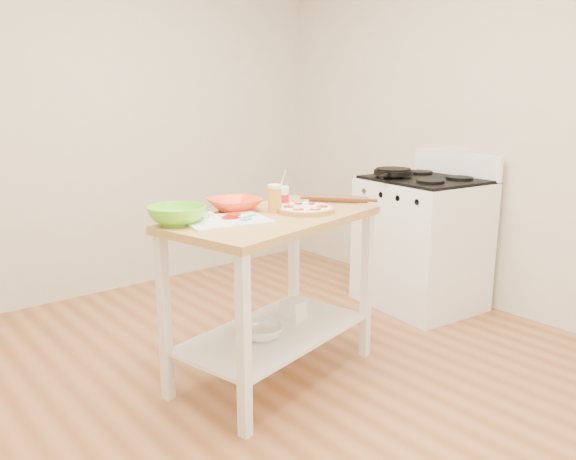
# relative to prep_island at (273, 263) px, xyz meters

# --- Properties ---
(room_shell) EXTENTS (4.04, 4.54, 2.74)m
(room_shell) POSITION_rel_prep_island_xyz_m (-0.15, -0.30, 0.70)
(room_shell) COLOR #A6683D
(room_shell) RESTS_ON ground
(prep_island) EXTENTS (1.24, 0.84, 0.90)m
(prep_island) POSITION_rel_prep_island_xyz_m (0.00, 0.00, 0.00)
(prep_island) COLOR tan
(prep_island) RESTS_ON ground
(gas_stove) EXTENTS (0.76, 0.86, 1.11)m
(gas_stove) POSITION_rel_prep_island_xyz_m (1.51, 0.18, -0.17)
(gas_stove) COLOR white
(gas_stove) RESTS_ON ground
(skillet) EXTENTS (0.42, 0.28, 0.03)m
(skillet) POSITION_rel_prep_island_xyz_m (1.37, 0.36, 0.33)
(skillet) COLOR black
(skillet) RESTS_ON gas_stove
(pizza) EXTENTS (0.31, 0.31, 0.05)m
(pizza) POSITION_rel_prep_island_xyz_m (0.20, -0.03, 0.27)
(pizza) COLOR tan
(pizza) RESTS_ON prep_island
(cutting_board) EXTENTS (0.45, 0.37, 0.04)m
(cutting_board) POSITION_rel_prep_island_xyz_m (-0.27, 0.03, 0.26)
(cutting_board) COLOR white
(cutting_board) RESTS_ON prep_island
(spatula) EXTENTS (0.14, 0.10, 0.01)m
(spatula) POSITION_rel_prep_island_xyz_m (-0.17, -0.02, 0.27)
(spatula) COLOR #35BDB5
(spatula) RESTS_ON cutting_board
(knife) EXTENTS (0.25, 0.13, 0.01)m
(knife) POSITION_rel_prep_island_xyz_m (-0.42, 0.14, 0.27)
(knife) COLOR silver
(knife) RESTS_ON cutting_board
(orange_bowl) EXTENTS (0.31, 0.31, 0.07)m
(orange_bowl) POSITION_rel_prep_island_xyz_m (-0.08, 0.23, 0.29)
(orange_bowl) COLOR #FF441B
(orange_bowl) RESTS_ON prep_island
(green_bowl) EXTENTS (0.28, 0.28, 0.09)m
(green_bowl) POSITION_rel_prep_island_xyz_m (-0.47, 0.14, 0.30)
(green_bowl) COLOR #76E229
(green_bowl) RESTS_ON prep_island
(beer_pint) EXTENTS (0.07, 0.07, 0.15)m
(beer_pint) POSITION_rel_prep_island_xyz_m (0.06, 0.06, 0.33)
(beer_pint) COLOR orange
(beer_pint) RESTS_ON prep_island
(yogurt_tub) EXTENTS (0.10, 0.10, 0.22)m
(yogurt_tub) POSITION_rel_prep_island_xyz_m (0.14, 0.12, 0.31)
(yogurt_tub) COLOR white
(yogurt_tub) RESTS_ON prep_island
(rolling_pin) EXTENTS (0.24, 0.29, 0.04)m
(rolling_pin) POSITION_rel_prep_island_xyz_m (0.52, 0.04, 0.27)
(rolling_pin) COLOR #613116
(rolling_pin) RESTS_ON prep_island
(shelf_glass_bowl) EXTENTS (0.30, 0.30, 0.07)m
(shelf_glass_bowl) POSITION_rel_prep_island_xyz_m (-0.11, -0.03, -0.35)
(shelf_glass_bowl) COLOR silver
(shelf_glass_bowl) RESTS_ON prep_island
(shelf_bin) EXTENTS (0.14, 0.14, 0.11)m
(shelf_bin) POSITION_rel_prep_island_xyz_m (0.20, 0.06, -0.33)
(shelf_bin) COLOR white
(shelf_bin) RESTS_ON prep_island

